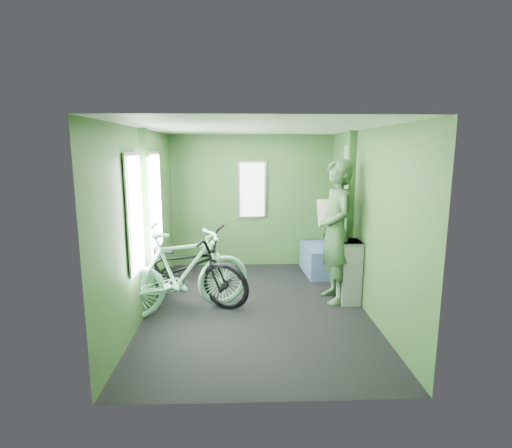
{
  "coord_description": "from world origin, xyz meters",
  "views": [
    {
      "loc": [
        -0.18,
        -4.95,
        2.05
      ],
      "look_at": [
        0.0,
        0.1,
        1.1
      ],
      "focal_mm": 28.0,
      "sensor_mm": 36.0,
      "label": 1
    }
  ],
  "objects_px": {
    "bicycle_black": "(181,303)",
    "bicycle_mint": "(184,313)",
    "bench_seat": "(322,256)",
    "waste_box": "(349,272)",
    "passenger": "(336,232)"
  },
  "relations": [
    {
      "from": "bicycle_black",
      "to": "waste_box",
      "type": "bearing_deg",
      "value": -66.58
    },
    {
      "from": "bicycle_black",
      "to": "bicycle_mint",
      "type": "height_order",
      "value": "bicycle_black"
    },
    {
      "from": "bicycle_black",
      "to": "bicycle_mint",
      "type": "distance_m",
      "value": 0.33
    },
    {
      "from": "bicycle_mint",
      "to": "bench_seat",
      "type": "relative_size",
      "value": 1.84
    },
    {
      "from": "bicycle_black",
      "to": "passenger",
      "type": "height_order",
      "value": "passenger"
    },
    {
      "from": "waste_box",
      "to": "bench_seat",
      "type": "relative_size",
      "value": 0.88
    },
    {
      "from": "bicycle_black",
      "to": "bicycle_mint",
      "type": "xyz_separation_m",
      "value": [
        0.08,
        -0.32,
        0.0
      ]
    },
    {
      "from": "bicycle_black",
      "to": "bench_seat",
      "type": "height_order",
      "value": "bench_seat"
    },
    {
      "from": "waste_box",
      "to": "bicycle_mint",
      "type": "bearing_deg",
      "value": -172.28
    },
    {
      "from": "bicycle_black",
      "to": "waste_box",
      "type": "distance_m",
      "value": 2.31
    },
    {
      "from": "passenger",
      "to": "bicycle_black",
      "type": "bearing_deg",
      "value": -94.91
    },
    {
      "from": "waste_box",
      "to": "bench_seat",
      "type": "xyz_separation_m",
      "value": [
        -0.11,
        1.3,
        -0.14
      ]
    },
    {
      "from": "bicycle_mint",
      "to": "passenger",
      "type": "relative_size",
      "value": 0.93
    },
    {
      "from": "bicycle_mint",
      "to": "bicycle_black",
      "type": "bearing_deg",
      "value": -10.34
    },
    {
      "from": "passenger",
      "to": "waste_box",
      "type": "xyz_separation_m",
      "value": [
        0.19,
        -0.08,
        -0.53
      ]
    }
  ]
}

